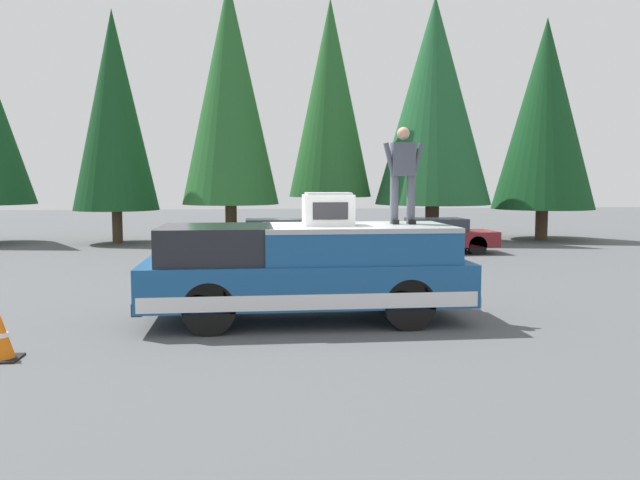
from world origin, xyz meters
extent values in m
plane|color=#4C4F51|center=(0.00, 0.00, 0.00)|extent=(90.00, 90.00, 0.00)
cube|color=navy|center=(-0.08, 0.00, 0.70)|extent=(2.00, 5.50, 0.70)
cube|color=silver|center=(-0.08, 0.00, 0.51)|extent=(2.01, 5.39, 0.24)
cube|color=black|center=(-0.08, 1.51, 1.35)|extent=(1.84, 1.87, 0.60)
cube|color=navy|center=(-0.08, -0.88, 1.31)|extent=(1.92, 3.19, 0.52)
cube|color=#A8AAAF|center=(-0.08, -0.88, 1.61)|extent=(1.94, 3.19, 0.08)
cube|color=#232326|center=(-0.08, 2.69, 0.43)|extent=(1.96, 0.16, 0.20)
cube|color=#B2B5BA|center=(-0.08, -2.69, 0.43)|extent=(1.96, 0.16, 0.20)
cylinder|color=black|center=(-0.93, 1.59, 0.42)|extent=(0.30, 0.84, 0.84)
cylinder|color=black|center=(0.77, 1.59, 0.42)|extent=(0.30, 0.84, 0.84)
cylinder|color=black|center=(-0.93, -1.60, 0.42)|extent=(0.30, 0.84, 0.84)
cylinder|color=black|center=(0.77, -1.60, 0.42)|extent=(0.30, 0.84, 0.84)
cube|color=silver|center=(-0.11, -0.38, 1.91)|extent=(0.64, 0.84, 0.52)
cube|color=#2D2D30|center=(-0.44, -0.38, 1.91)|extent=(0.01, 0.59, 0.29)
cube|color=#99999E|center=(-0.11, -0.38, 2.19)|extent=(0.58, 0.76, 0.04)
cylinder|color=#4C515B|center=(0.11, -1.88, 2.07)|extent=(0.15, 0.15, 0.84)
cube|color=black|center=(0.07, -1.88, 1.69)|extent=(0.26, 0.11, 0.08)
cylinder|color=#4C515B|center=(0.11, -1.58, 2.07)|extent=(0.15, 0.15, 0.84)
cube|color=black|center=(0.07, -1.58, 1.69)|extent=(0.26, 0.11, 0.08)
cube|color=#474C5B|center=(0.11, -1.73, 2.78)|extent=(0.24, 0.40, 0.58)
sphere|color=tan|center=(0.11, -1.73, 3.23)|extent=(0.22, 0.22, 0.22)
cylinder|color=#474C5B|center=(0.08, -1.98, 2.78)|extent=(0.09, 0.23, 0.58)
cylinder|color=#474C5B|center=(0.08, -1.49, 2.78)|extent=(0.09, 0.23, 0.58)
cube|color=maroon|center=(9.92, -5.18, 0.49)|extent=(1.64, 4.10, 0.50)
cube|color=#282D38|center=(9.92, -5.28, 0.95)|extent=(1.31, 1.89, 0.42)
cylinder|color=black|center=(9.20, -3.91, 0.31)|extent=(0.20, 0.62, 0.62)
cylinder|color=black|center=(10.64, -3.91, 0.31)|extent=(0.20, 0.62, 0.62)
cylinder|color=black|center=(9.20, -6.45, 0.31)|extent=(0.20, 0.62, 0.62)
cylinder|color=black|center=(10.64, -6.45, 0.31)|extent=(0.20, 0.62, 0.62)
cube|color=white|center=(10.11, 0.21, 0.49)|extent=(1.64, 4.10, 0.50)
cube|color=#282D38|center=(10.11, 0.11, 0.95)|extent=(1.31, 1.89, 0.42)
cylinder|color=black|center=(9.39, 1.48, 0.31)|extent=(0.20, 0.62, 0.62)
cylinder|color=black|center=(10.83, 1.48, 0.31)|extent=(0.20, 0.62, 0.62)
cylinder|color=black|center=(9.39, -1.06, 0.31)|extent=(0.20, 0.62, 0.62)
cylinder|color=black|center=(10.83, -1.06, 0.31)|extent=(0.20, 0.62, 0.62)
cube|color=black|center=(-2.07, 4.30, 0.01)|extent=(0.47, 0.47, 0.03)
cone|color=orange|center=(-2.07, 4.30, 0.31)|extent=(0.36, 0.36, 0.62)
cylinder|color=white|center=(-2.07, 4.30, 0.34)|extent=(0.19, 0.19, 0.06)
cylinder|color=#4C3826|center=(14.34, -11.07, 0.63)|extent=(0.49, 0.49, 1.26)
cone|color=#14421E|center=(14.34, -11.07, 5.12)|extent=(4.11, 4.11, 7.70)
cylinder|color=#4C3826|center=(14.16, -6.38, 0.74)|extent=(0.55, 0.55, 1.48)
cone|color=#1E562D|center=(14.16, -6.38, 5.55)|extent=(4.58, 4.58, 8.15)
cylinder|color=#4C3826|center=(15.19, -2.37, 0.89)|extent=(0.40, 0.40, 1.77)
cone|color=#235B28|center=(15.19, -2.37, 5.73)|extent=(3.34, 3.34, 7.92)
cylinder|color=#4C3826|center=(14.04, 1.63, 0.76)|extent=(0.44, 0.44, 1.52)
cone|color=#235B28|center=(14.04, 1.63, 5.75)|extent=(3.68, 3.68, 8.45)
cylinder|color=#4C3826|center=(14.62, 6.02, 0.64)|extent=(0.39, 0.39, 1.29)
cone|color=#14421E|center=(14.62, 6.02, 5.09)|extent=(3.24, 3.24, 7.61)
camera|label=1|loc=(-10.98, 0.98, 2.40)|focal=36.13mm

